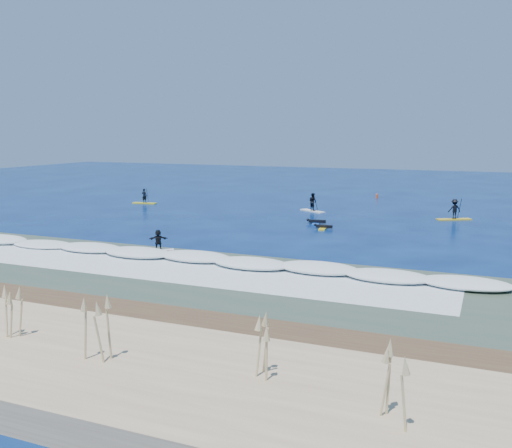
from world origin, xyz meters
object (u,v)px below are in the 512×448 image
at_px(sup_paddler_right, 454,210).
at_px(sup_paddler_center, 313,203).
at_px(prone_paddler_near, 323,227).
at_px(prone_paddler_far, 316,222).
at_px(marker_buoy, 377,196).
at_px(wave_surfer, 158,241).
at_px(sup_paddler_left, 144,198).

bearing_deg(sup_paddler_right, sup_paddler_center, 149.13).
distance_m(sup_paddler_center, prone_paddler_near, 10.22).
xyz_separation_m(prone_paddler_far, marker_buoy, (1.24, 21.16, 0.13)).
bearing_deg(wave_surfer, sup_paddler_center, 49.33).
height_order(sup_paddler_left, marker_buoy, sup_paddler_left).
relative_size(sup_paddler_center, sup_paddler_right, 0.97).
height_order(sup_paddler_right, prone_paddler_near, sup_paddler_right).
relative_size(sup_paddler_center, prone_paddler_near, 1.52).
bearing_deg(sup_paddler_left, sup_paddler_right, -4.55).
bearing_deg(wave_surfer, sup_paddler_left, 93.79).
bearing_deg(prone_paddler_near, sup_paddler_right, -53.05).
bearing_deg(marker_buoy, prone_paddler_far, -93.36).
bearing_deg(wave_surfer, sup_paddler_right, 21.30).
relative_size(sup_paddler_left, sup_paddler_right, 0.90).
bearing_deg(sup_paddler_left, sup_paddler_center, -2.70).
bearing_deg(sup_paddler_right, sup_paddler_left, 151.78).
distance_m(prone_paddler_near, prone_paddler_far, 2.62).
height_order(sup_paddler_center, marker_buoy, sup_paddler_center).
xyz_separation_m(sup_paddler_center, prone_paddler_far, (2.52, -7.18, -0.66)).
relative_size(sup_paddler_right, marker_buoy, 4.83).
xyz_separation_m(sup_paddler_center, marker_buoy, (3.76, 13.98, -0.53)).
xyz_separation_m(sup_paddler_center, wave_surfer, (-3.61, -22.92, 0.02)).
height_order(prone_paddler_near, marker_buoy, marker_buoy).
relative_size(prone_paddler_far, wave_surfer, 1.09).
distance_m(sup_paddler_left, wave_surfer, 26.73).
distance_m(prone_paddler_far, marker_buoy, 21.20).
xyz_separation_m(sup_paddler_left, sup_paddler_right, (32.61, 0.92, 0.26)).
height_order(prone_paddler_near, wave_surfer, wave_surfer).
xyz_separation_m(sup_paddler_left, sup_paddler_center, (19.14, 1.16, 0.21)).
xyz_separation_m(sup_paddler_right, marker_buoy, (-9.70, 14.22, -0.58)).
xyz_separation_m(prone_paddler_near, marker_buoy, (-0.04, 23.44, 0.14)).
bearing_deg(prone_paddler_far, sup_paddler_center, 8.79).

